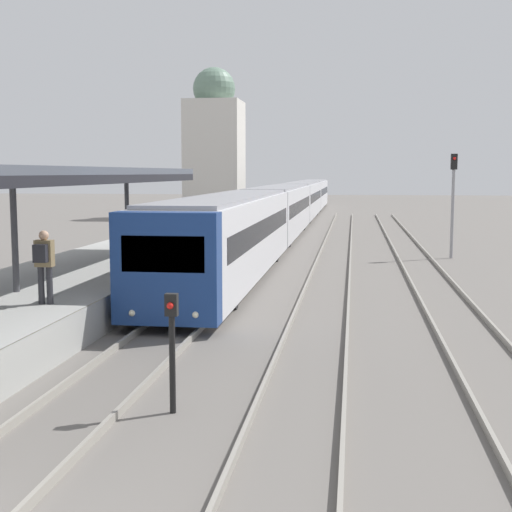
# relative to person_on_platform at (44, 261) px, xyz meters

# --- Properties ---
(platform_canopy) EXTENTS (4.00, 22.13, 3.09)m
(platform_canopy) POSITION_rel_person_on_platform_xyz_m (-1.39, 1.51, 1.98)
(platform_canopy) COLOR #4C515B
(platform_canopy) RESTS_ON station_platform
(person_on_platform) EXTENTS (0.40, 0.40, 1.66)m
(person_on_platform) POSITION_rel_person_on_platform_xyz_m (0.00, 0.00, 0.00)
(person_on_platform) COLOR #2D2D33
(person_on_platform) RESTS_ON station_platform
(train_near) EXTENTS (2.57, 69.54, 3.06)m
(train_near) POSITION_rel_person_on_platform_xyz_m (2.48, 35.72, -0.20)
(train_near) COLOR navy
(train_near) RESTS_ON ground_plane
(signal_post_near) EXTENTS (0.20, 0.21, 1.95)m
(signal_post_near) POSITION_rel_person_on_platform_xyz_m (4.01, -4.17, -0.69)
(signal_post_near) COLOR black
(signal_post_near) RESTS_ON ground_plane
(signal_mast_far) EXTENTS (0.28, 0.29, 4.69)m
(signal_mast_far) POSITION_rel_person_on_platform_xyz_m (11.27, 17.93, 1.08)
(signal_mast_far) COLOR gray
(signal_mast_far) RESTS_ON ground_plane
(distant_domed_building) EXTENTS (4.72, 4.72, 12.83)m
(distant_domed_building) POSITION_rel_person_on_platform_xyz_m (-5.17, 46.27, 4.17)
(distant_domed_building) COLOR silver
(distant_domed_building) RESTS_ON ground_plane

